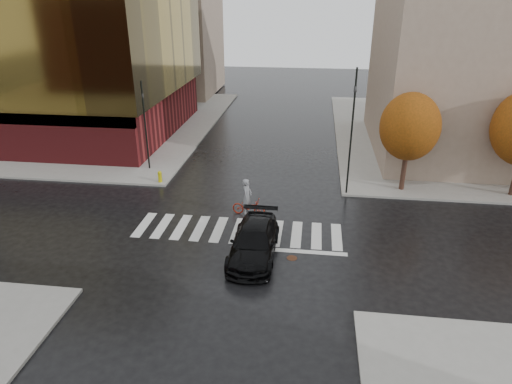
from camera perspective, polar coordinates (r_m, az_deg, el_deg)
ground at (r=25.38m, az=-2.45°, el=-5.38°), size 120.00×120.00×0.00m
sidewalk_nw at (r=51.04m, az=-22.33°, el=8.15°), size 30.00×30.00×0.15m
sidewalk_ne at (r=47.69m, az=28.26°, el=6.06°), size 30.00×30.00×0.15m
crosswalk at (r=25.81m, az=-2.27°, el=-4.83°), size 12.00×3.00×0.01m
office_glass at (r=47.66m, az=-26.76°, el=16.55°), size 27.00×19.00×16.00m
building_ne_tan at (r=41.06m, az=27.22°, el=16.89°), size 16.00×16.00×18.00m
building_nw_far at (r=62.12m, az=-12.14°, el=21.35°), size 14.00×12.00×20.00m
tree_ne_a at (r=30.86m, az=18.67°, el=7.72°), size 3.80×3.80×6.50m
sedan at (r=23.10m, az=-0.24°, el=-6.25°), size 2.30×5.55×1.60m
cyclist at (r=27.17m, az=-0.99°, el=-1.40°), size 2.15×1.10×2.33m
traffic_light_nw at (r=34.19m, az=-13.72°, el=8.61°), size 0.20×0.18×6.50m
traffic_light_ne at (r=29.21m, az=11.95°, el=8.43°), size 0.21×0.24×8.10m
fire_hydrant at (r=32.38m, az=-11.93°, el=1.98°), size 0.29×0.29×0.81m
manhole at (r=23.37m, az=4.51°, el=-8.23°), size 0.63×0.63×0.01m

